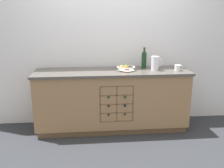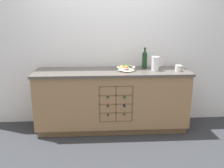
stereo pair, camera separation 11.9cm
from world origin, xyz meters
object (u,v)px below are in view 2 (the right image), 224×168
fruit_bowl (126,68)px  ceramic_mug (178,68)px  white_pitcher (156,63)px  standing_wine_bottle (145,59)px

fruit_bowl → ceramic_mug: bearing=-6.3°
white_pitcher → ceramic_mug: size_ratio=1.63×
fruit_bowl → standing_wine_bottle: standing_wine_bottle is taller
white_pitcher → ceramic_mug: white_pitcher is taller
white_pitcher → standing_wine_bottle: (-0.13, 0.16, 0.03)m
white_pitcher → fruit_bowl: bearing=177.4°
fruit_bowl → white_pitcher: (0.43, -0.02, 0.07)m
fruit_bowl → white_pitcher: 0.43m
fruit_bowl → standing_wine_bottle: (0.30, 0.15, 0.10)m
fruit_bowl → ceramic_mug: 0.75m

